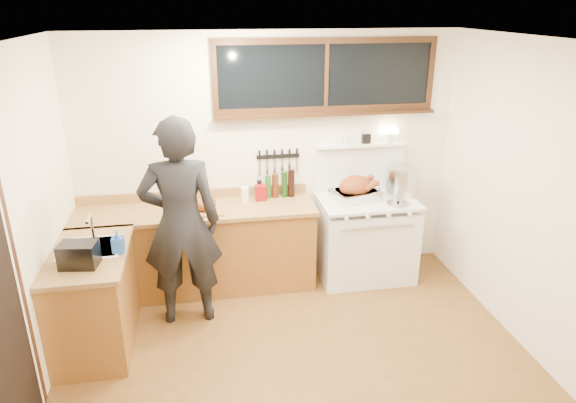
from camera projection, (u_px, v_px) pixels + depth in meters
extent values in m
cube|color=brown|center=(300.00, 366.00, 4.31)|extent=(4.00, 3.50, 0.02)
cube|color=white|center=(268.00, 158.00, 5.46)|extent=(4.00, 0.05, 2.60)
cube|color=white|center=(383.00, 388.00, 2.20)|extent=(4.00, 0.05, 2.60)
cube|color=white|center=(11.00, 245.00, 3.50)|extent=(0.05, 3.50, 2.60)
cube|color=white|center=(546.00, 206.00, 4.16)|extent=(0.05, 3.50, 2.60)
cube|color=white|center=(303.00, 39.00, 3.35)|extent=(4.00, 3.50, 0.05)
cube|color=brown|center=(198.00, 250.00, 5.35)|extent=(2.40, 0.60, 0.86)
cube|color=olive|center=(195.00, 211.00, 5.17)|extent=(2.44, 0.64, 0.04)
cube|color=olive|center=(194.00, 194.00, 5.42)|extent=(2.40, 0.03, 0.10)
sphere|color=#B78C38|center=(89.00, 246.00, 4.83)|extent=(0.03, 0.03, 0.03)
sphere|color=#B78C38|center=(144.00, 242.00, 4.91)|extent=(0.03, 0.03, 0.03)
sphere|color=#B78C38|center=(196.00, 238.00, 4.99)|extent=(0.03, 0.03, 0.03)
sphere|color=#B78C38|center=(248.00, 234.00, 5.07)|extent=(0.03, 0.03, 0.03)
sphere|color=#B78C38|center=(292.00, 231.00, 5.15)|extent=(0.03, 0.03, 0.03)
cube|color=brown|center=(94.00, 301.00, 4.44)|extent=(0.60, 1.05, 0.86)
cube|color=olive|center=(88.00, 254.00, 4.28)|extent=(0.64, 1.09, 0.04)
cube|color=white|center=(91.00, 255.00, 4.37)|extent=(0.45, 0.40, 0.14)
cube|color=white|center=(90.00, 248.00, 4.34)|extent=(0.50, 0.45, 0.01)
cylinder|color=silver|center=(92.00, 227.00, 4.47)|extent=(0.02, 0.02, 0.24)
cylinder|color=silver|center=(89.00, 219.00, 4.35)|extent=(0.02, 0.18, 0.02)
cube|color=white|center=(365.00, 241.00, 5.60)|extent=(1.00, 0.70, 0.82)
cube|color=white|center=(367.00, 201.00, 5.43)|extent=(1.02, 0.72, 0.03)
cube|color=white|center=(376.00, 245.00, 5.25)|extent=(0.88, 0.02, 0.46)
cylinder|color=silver|center=(378.00, 227.00, 5.14)|extent=(0.75, 0.02, 0.02)
cylinder|color=white|center=(346.00, 219.00, 5.06)|extent=(0.04, 0.03, 0.04)
cylinder|color=white|center=(368.00, 217.00, 5.09)|extent=(0.04, 0.03, 0.04)
cylinder|color=white|center=(389.00, 216.00, 5.13)|extent=(0.04, 0.03, 0.04)
cylinder|color=white|center=(410.00, 214.00, 5.17)|extent=(0.04, 0.03, 0.04)
cube|color=white|center=(359.00, 168.00, 5.63)|extent=(1.00, 0.05, 0.50)
cube|color=white|center=(361.00, 145.00, 5.50)|extent=(1.00, 0.12, 0.03)
cylinder|color=white|center=(388.00, 138.00, 5.53)|extent=(0.10, 0.10, 0.10)
cube|color=#FFE5B2|center=(389.00, 130.00, 5.50)|extent=(0.18, 0.09, 0.06)
cube|color=black|center=(366.00, 139.00, 5.49)|extent=(0.09, 0.05, 0.10)
cylinder|color=white|center=(345.00, 140.00, 5.45)|extent=(0.04, 0.04, 0.09)
cylinder|color=white|center=(340.00, 140.00, 5.44)|extent=(0.04, 0.04, 0.09)
cube|color=black|center=(326.00, 75.00, 5.21)|extent=(2.20, 0.01, 0.62)
cube|color=black|center=(327.00, 41.00, 5.08)|extent=(2.32, 0.04, 0.06)
cube|color=black|center=(325.00, 109.00, 5.33)|extent=(2.32, 0.04, 0.06)
cube|color=black|center=(214.00, 78.00, 5.02)|extent=(0.06, 0.04, 0.62)
cube|color=black|center=(431.00, 73.00, 5.39)|extent=(0.06, 0.04, 0.62)
cube|color=black|center=(326.00, 75.00, 5.20)|extent=(0.04, 0.04, 0.62)
cube|color=black|center=(326.00, 114.00, 5.30)|extent=(2.32, 0.13, 0.03)
cube|color=black|center=(21.00, 281.00, 3.54)|extent=(0.01, 0.07, 2.10)
cube|color=black|center=(278.00, 156.00, 5.43)|extent=(0.46, 0.02, 0.04)
cube|color=silver|center=(260.00, 168.00, 5.43)|extent=(0.02, 0.00, 0.18)
cube|color=black|center=(259.00, 155.00, 5.38)|extent=(0.02, 0.02, 0.10)
cube|color=silver|center=(267.00, 167.00, 5.44)|extent=(0.02, 0.00, 0.18)
cube|color=black|center=(267.00, 155.00, 5.39)|extent=(0.02, 0.02, 0.10)
cube|color=silver|center=(275.00, 167.00, 5.45)|extent=(0.02, 0.00, 0.18)
cube|color=black|center=(275.00, 154.00, 5.40)|extent=(0.02, 0.02, 0.10)
cube|color=silver|center=(282.00, 166.00, 5.47)|extent=(0.03, 0.00, 0.18)
cube|color=black|center=(282.00, 154.00, 5.42)|extent=(0.02, 0.02, 0.10)
cube|color=silver|center=(289.00, 166.00, 5.48)|extent=(0.03, 0.00, 0.18)
cube|color=black|center=(289.00, 153.00, 5.43)|extent=(0.02, 0.02, 0.10)
cube|color=silver|center=(297.00, 166.00, 5.49)|extent=(0.03, 0.00, 0.18)
cube|color=black|center=(297.00, 153.00, 5.44)|extent=(0.02, 0.02, 0.10)
imported|color=black|center=(181.00, 223.00, 4.62)|extent=(0.72, 0.48, 1.97)
imported|color=blue|center=(118.00, 241.00, 4.23)|extent=(0.10, 0.10, 0.21)
cube|color=black|center=(79.00, 255.00, 4.02)|extent=(0.31, 0.24, 0.20)
cube|color=olive|center=(205.00, 211.00, 5.08)|extent=(0.38, 0.29, 0.02)
ellipsoid|color=brown|center=(204.00, 205.00, 5.06)|extent=(0.21, 0.15, 0.12)
sphere|color=brown|center=(214.00, 201.00, 5.11)|extent=(0.05, 0.05, 0.05)
sphere|color=brown|center=(214.00, 204.00, 5.02)|extent=(0.05, 0.05, 0.05)
cube|color=silver|center=(355.00, 194.00, 5.42)|extent=(0.54, 0.46, 0.10)
cube|color=#3F3F42|center=(355.00, 191.00, 5.40)|extent=(0.48, 0.39, 0.03)
torus|color=silver|center=(333.00, 191.00, 5.36)|extent=(0.04, 0.10, 0.10)
torus|color=silver|center=(377.00, 189.00, 5.44)|extent=(0.04, 0.10, 0.10)
ellipsoid|color=brown|center=(356.00, 186.00, 5.38)|extent=(0.42, 0.36, 0.23)
cylinder|color=brown|center=(370.00, 187.00, 5.32)|extent=(0.14, 0.09, 0.10)
sphere|color=brown|center=(376.00, 183.00, 5.31)|extent=(0.07, 0.07, 0.07)
cylinder|color=brown|center=(364.00, 181.00, 5.48)|extent=(0.14, 0.09, 0.10)
sphere|color=brown|center=(371.00, 178.00, 5.47)|extent=(0.07, 0.07, 0.07)
cylinder|color=silver|center=(402.00, 181.00, 5.50)|extent=(0.40, 0.40, 0.31)
cylinder|color=silver|center=(359.00, 185.00, 5.68)|extent=(0.19, 0.19, 0.12)
cylinder|color=black|center=(354.00, 177.00, 5.76)|extent=(0.06, 0.16, 0.02)
cylinder|color=silver|center=(398.00, 204.00, 5.27)|extent=(0.29, 0.29, 0.02)
sphere|color=black|center=(398.00, 202.00, 5.27)|extent=(0.03, 0.03, 0.03)
cube|color=maroon|center=(261.00, 193.00, 5.37)|extent=(0.12, 0.10, 0.17)
cylinder|color=white|center=(245.00, 195.00, 5.32)|extent=(0.10, 0.10, 0.16)
cylinder|color=black|center=(259.00, 189.00, 5.42)|extent=(0.05, 0.05, 0.20)
cylinder|color=black|center=(268.00, 187.00, 5.42)|extent=(0.06, 0.06, 0.25)
cylinder|color=black|center=(275.00, 186.00, 5.43)|extent=(0.07, 0.07, 0.26)
cylinder|color=black|center=(284.00, 184.00, 5.45)|extent=(0.06, 0.06, 0.28)
cylinder|color=black|center=(291.00, 183.00, 5.45)|extent=(0.07, 0.07, 0.30)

